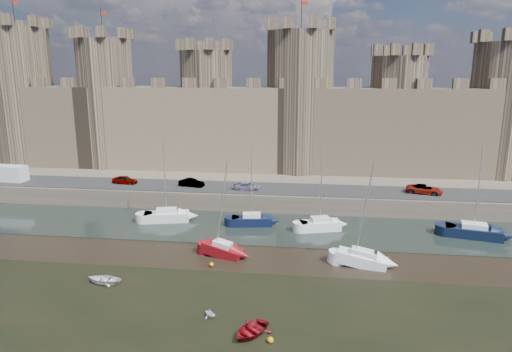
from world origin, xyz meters
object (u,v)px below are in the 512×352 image
object	(u,v)px
sailboat_4	(223,249)
car_0	(125,180)
sailboat_5	(362,258)
car_3	(424,189)
car_1	(192,183)
sailboat_2	(320,224)
car_2	(248,186)
van	(8,174)
sailboat_0	(167,216)
sailboat_1	(252,220)
sailboat_3	(474,231)

from	to	relation	value
sailboat_4	car_0	bearing A→B (deg)	151.95
sailboat_4	sailboat_5	world-z (taller)	sailboat_5
car_0	car_3	xyz separation A→B (m)	(43.55, -0.17, 0.02)
sailboat_4	car_1	bearing A→B (deg)	131.60
car_0	sailboat_2	world-z (taller)	sailboat_2
sailboat_2	sailboat_4	bearing A→B (deg)	-155.02
sailboat_5	car_2	bearing A→B (deg)	138.28
sailboat_2	sailboat_4	world-z (taller)	sailboat_2
van	car_0	bearing A→B (deg)	6.68
car_1	car_2	distance (m)	8.49
sailboat_0	sailboat_2	size ratio (longest dim) A/B	1.00
car_2	sailboat_5	bearing A→B (deg)	-144.72
car_3	sailboat_1	size ratio (longest dim) A/B	0.48
car_3	van	size ratio (longest dim) A/B	0.85
van	car_1	bearing A→B (deg)	5.23
car_2	sailboat_4	bearing A→B (deg)	177.47
sailboat_4	sailboat_5	distance (m)	14.44
sailboat_1	car_1	bearing A→B (deg)	130.76
car_0	sailboat_3	xyz separation A→B (m)	(47.10, -10.21, -2.32)
sailboat_1	sailboat_0	bearing A→B (deg)	170.71
car_0	sailboat_1	size ratio (longest dim) A/B	0.38
car_3	sailboat_5	xyz separation A→B (m)	(-10.28, -19.69, -2.41)
car_0	sailboat_0	bearing A→B (deg)	-126.90
car_1	sailboat_2	world-z (taller)	sailboat_2
van	sailboat_3	size ratio (longest dim) A/B	0.52
sailboat_3	sailboat_5	size ratio (longest dim) A/B	1.01
car_0	sailboat_3	size ratio (longest dim) A/B	0.35
van	sailboat_4	bearing A→B (deg)	-21.62
sailboat_4	sailboat_5	size ratio (longest dim) A/B	0.96
sailboat_1	sailboat_3	xyz separation A→B (m)	(26.51, -0.93, 0.03)
car_0	sailboat_4	world-z (taller)	sailboat_4
car_3	sailboat_4	distance (m)	31.31
sailboat_3	car_0	bearing A→B (deg)	-179.07
car_1	car_2	bearing A→B (deg)	-84.54
sailboat_1	sailboat_2	size ratio (longest dim) A/B	0.94
sailboat_1	car_2	bearing A→B (deg)	93.80
car_1	sailboat_1	size ratio (longest dim) A/B	0.37
car_2	sailboat_4	size ratio (longest dim) A/B	0.38
sailboat_1	sailboat_4	bearing A→B (deg)	-108.08
van	sailboat_0	distance (m)	29.32
sailboat_3	sailboat_4	distance (m)	29.67
sailboat_1	van	bearing A→B (deg)	159.34
car_2	sailboat_0	distance (m)	12.53
car_2	sailboat_4	xyz separation A→B (m)	(-0.05, -18.02, -2.31)
car_2	car_3	distance (m)	24.68
sailboat_0	car_1	bearing A→B (deg)	69.32
car_0	sailboat_0	size ratio (longest dim) A/B	0.35
sailboat_1	sailboat_2	xyz separation A→B (m)	(8.58, -0.76, 0.05)
sailboat_1	sailboat_4	world-z (taller)	sailboat_4
sailboat_4	van	bearing A→B (deg)	171.03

